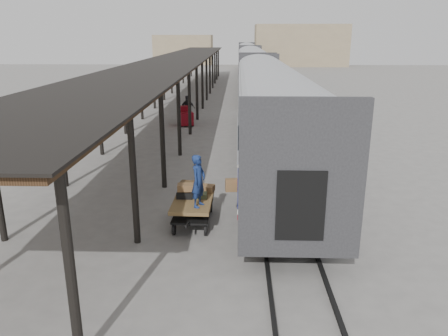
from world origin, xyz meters
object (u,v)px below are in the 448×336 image
at_px(luggage_tug, 185,117).
at_px(porter, 199,181).
at_px(baggage_cart, 193,204).
at_px(pedestrian, 188,108).

relative_size(luggage_tug, porter, 0.99).
bearing_deg(baggage_cart, luggage_tug, 99.00).
bearing_deg(luggage_tug, baggage_cart, -100.64).
xyz_separation_m(baggage_cart, luggage_tug, (-2.20, 16.40, -0.06)).
relative_size(baggage_cart, porter, 1.46).
height_order(baggage_cart, luggage_tug, luggage_tug).
xyz_separation_m(luggage_tug, porter, (2.45, -17.05, 1.10)).
xyz_separation_m(luggage_tug, pedestrian, (0.00, 1.51, 0.33)).
relative_size(porter, pedestrian, 0.91).
xyz_separation_m(porter, pedestrian, (-2.45, 18.56, -0.77)).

